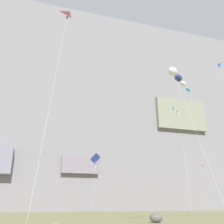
{
  "coord_description": "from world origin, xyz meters",
  "views": [
    {
      "loc": [
        -10.73,
        -9.55,
        1.84
      ],
      "look_at": [
        -1.48,
        20.96,
        13.29
      ],
      "focal_mm": 40.88,
      "sensor_mm": 36.0,
      "label": 1
    }
  ],
  "objects_px": {
    "kite_delta_upper_right": "(67,25)",
    "kite_banner_mid_center": "(205,170)",
    "kite_windsock_far_left": "(178,78)",
    "boulder_near_cliff_base": "(156,218)",
    "kite_banner_far_right": "(176,116)",
    "kite_diamond_high_left": "(95,159)"
  },
  "relations": [
    {
      "from": "kite_windsock_far_left",
      "to": "kite_banner_mid_center",
      "type": "distance_m",
      "value": 36.07
    },
    {
      "from": "kite_windsock_far_left",
      "to": "kite_banner_mid_center",
      "type": "xyz_separation_m",
      "value": [
        22.5,
        27.84,
        -4.43
      ]
    },
    {
      "from": "boulder_near_cliff_base",
      "to": "kite_banner_far_right",
      "type": "height_order",
      "value": "kite_banner_far_right"
    },
    {
      "from": "kite_delta_upper_right",
      "to": "kite_banner_mid_center",
      "type": "bearing_deg",
      "value": 40.67
    },
    {
      "from": "boulder_near_cliff_base",
      "to": "kite_delta_upper_right",
      "type": "xyz_separation_m",
      "value": [
        -10.88,
        -7.43,
        15.53
      ]
    },
    {
      "from": "boulder_near_cliff_base",
      "to": "kite_banner_far_right",
      "type": "bearing_deg",
      "value": 47.28
    },
    {
      "from": "kite_banner_far_right",
      "to": "kite_delta_upper_right",
      "type": "distance_m",
      "value": 28.51
    },
    {
      "from": "kite_banner_far_right",
      "to": "kite_diamond_high_left",
      "type": "distance_m",
      "value": 17.0
    },
    {
      "from": "boulder_near_cliff_base",
      "to": "kite_diamond_high_left",
      "type": "height_order",
      "value": "kite_diamond_high_left"
    },
    {
      "from": "kite_diamond_high_left",
      "to": "kite_banner_mid_center",
      "type": "bearing_deg",
      "value": -1.35
    },
    {
      "from": "kite_diamond_high_left",
      "to": "kite_delta_upper_right",
      "type": "distance_m",
      "value": 31.15
    },
    {
      "from": "kite_diamond_high_left",
      "to": "kite_banner_far_right",
      "type": "bearing_deg",
      "value": -40.39
    },
    {
      "from": "kite_delta_upper_right",
      "to": "kite_diamond_high_left",
      "type": "bearing_deg",
      "value": 71.93
    },
    {
      "from": "kite_windsock_far_left",
      "to": "kite_banner_far_right",
      "type": "bearing_deg",
      "value": 59.33
    },
    {
      "from": "kite_delta_upper_right",
      "to": "kite_banner_mid_center",
      "type": "xyz_separation_m",
      "value": [
        33.09,
        28.43,
        -7.49
      ]
    },
    {
      "from": "kite_windsock_far_left",
      "to": "kite_banner_far_right",
      "type": "distance_m",
      "value": 21.45
    },
    {
      "from": "kite_windsock_far_left",
      "to": "kite_banner_mid_center",
      "type": "relative_size",
      "value": 1.41
    },
    {
      "from": "kite_windsock_far_left",
      "to": "kite_banner_mid_center",
      "type": "height_order",
      "value": "kite_windsock_far_left"
    },
    {
      "from": "kite_windsock_far_left",
      "to": "kite_banner_mid_center",
      "type": "bearing_deg",
      "value": 51.06
    },
    {
      "from": "kite_delta_upper_right",
      "to": "kite_banner_mid_center",
      "type": "relative_size",
      "value": 1.83
    },
    {
      "from": "boulder_near_cliff_base",
      "to": "kite_banner_far_right",
      "type": "relative_size",
      "value": 0.09
    },
    {
      "from": "kite_banner_far_right",
      "to": "kite_diamond_high_left",
      "type": "height_order",
      "value": "kite_banner_far_right"
    }
  ]
}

